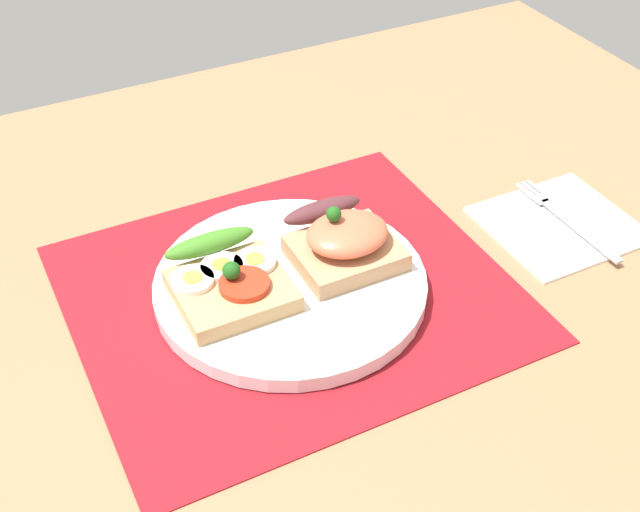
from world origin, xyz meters
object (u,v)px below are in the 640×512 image
at_px(fork, 565,217).
at_px(napkin, 559,223).
at_px(plate, 290,285).
at_px(sandwich_egg_tomato, 228,279).
at_px(sandwich_salmon, 343,239).

bearing_deg(fork, napkin, -172.03).
distance_m(plate, sandwich_egg_tomato, 0.06).
bearing_deg(napkin, sandwich_salmon, 170.88).
bearing_deg(napkin, fork, 7.97).
xyz_separation_m(plate, sandwich_egg_tomato, (-0.06, 0.01, 0.02)).
bearing_deg(napkin, sandwich_egg_tomato, 173.34).
bearing_deg(sandwich_egg_tomato, fork, -6.40).
xyz_separation_m(plate, napkin, (0.28, -0.03, -0.01)).
xyz_separation_m(sandwich_salmon, napkin, (0.23, -0.04, -0.04)).
relative_size(sandwich_egg_tomato, fork, 0.70).
xyz_separation_m(sandwich_egg_tomato, napkin, (0.34, -0.04, -0.03)).
bearing_deg(plate, sandwich_egg_tomato, 169.99).
distance_m(sandwich_egg_tomato, napkin, 0.34).
bearing_deg(sandwich_egg_tomato, plate, -10.01).
bearing_deg(sandwich_salmon, sandwich_egg_tomato, 178.41).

